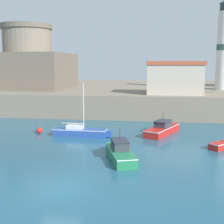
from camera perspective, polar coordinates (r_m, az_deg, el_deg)
name	(u,v)px	position (r m, az deg, el deg)	size (l,w,h in m)	color
ground_plane	(57,189)	(18.98, -9.96, -13.67)	(200.00, 200.00, 0.00)	#235670
quay_seawall	(127,94)	(59.47, 2.70, 3.36)	(120.00, 40.00, 3.15)	gray
sailboat_blue_0	(81,132)	(31.59, -5.76, -3.59)	(6.02, 1.44, 5.36)	#284C9E
motorboat_green_2	(120,152)	(23.97, 1.47, -7.35)	(2.97, 5.72, 2.41)	#237A4C
motorboat_red_4	(163,129)	(32.91, 9.23, -3.06)	(3.80, 6.27, 2.29)	red
mooring_buoy	(39,130)	(33.55, -13.21, -3.29)	(0.63, 0.63, 0.63)	red
fortress	(28,65)	(55.14, -15.09, 8.25)	(13.84, 13.84, 10.53)	#685E4F
harbor_shed_mid_row	(175,78)	(43.13, 11.38, 6.19)	(7.66, 4.63, 4.41)	#BCB29E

